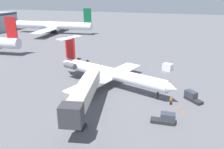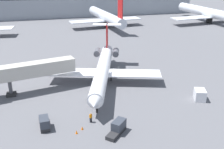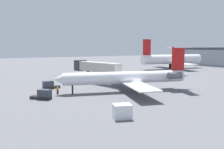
# 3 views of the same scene
# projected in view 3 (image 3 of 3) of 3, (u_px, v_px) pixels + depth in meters

# --- Properties ---
(ground_plane) EXTENTS (400.00, 400.00, 0.10)m
(ground_plane) POSITION_uv_depth(u_px,v_px,m) (138.00, 92.00, 49.65)
(ground_plane) COLOR #5B5B60
(regional_jet) EXTENTS (24.25, 31.14, 10.06)m
(regional_jet) POSITION_uv_depth(u_px,v_px,m) (130.00, 77.00, 50.14)
(regional_jet) COLOR white
(regional_jet) RESTS_ON ground_plane
(jet_bridge) EXTENTS (17.93, 6.39, 6.17)m
(jet_bridge) POSITION_uv_depth(u_px,v_px,m) (94.00, 67.00, 62.80)
(jet_bridge) COLOR #B7B2A8
(jet_bridge) RESTS_ON ground_plane
(ground_crew_marshaller) EXTENTS (0.47, 0.46, 1.69)m
(ground_crew_marshaller) POSITION_uv_depth(u_px,v_px,m) (58.00, 90.00, 47.32)
(ground_crew_marshaller) COLOR black
(ground_crew_marshaller) RESTS_ON ground_plane
(baggage_tug_lead) EXTENTS (3.78, 3.85, 1.90)m
(baggage_tug_lead) POSITION_uv_depth(u_px,v_px,m) (43.00, 95.00, 42.50)
(baggage_tug_lead) COLOR #262628
(baggage_tug_lead) RESTS_ON ground_plane
(baggage_tug_trailing) EXTENTS (1.63, 4.08, 1.90)m
(baggage_tug_trailing) POSITION_uv_depth(u_px,v_px,m) (50.00, 85.00, 53.53)
(baggage_tug_trailing) COLOR #262628
(baggage_tug_trailing) RESTS_ON ground_plane
(cargo_container_uld) EXTENTS (2.65, 3.01, 1.99)m
(cargo_container_uld) POSITION_uv_depth(u_px,v_px,m) (122.00, 111.00, 30.90)
(cargo_container_uld) COLOR silver
(cargo_container_uld) RESTS_ON ground_plane
(traffic_cone_near) EXTENTS (0.36, 0.36, 0.55)m
(traffic_cone_near) POSITION_uv_depth(u_px,v_px,m) (47.00, 92.00, 47.89)
(traffic_cone_near) COLOR orange
(traffic_cone_near) RESTS_ON ground_plane
(traffic_cone_mid) EXTENTS (0.36, 0.36, 0.55)m
(traffic_cone_mid) POSITION_uv_depth(u_px,v_px,m) (42.00, 92.00, 48.27)
(traffic_cone_mid) COLOR orange
(traffic_cone_mid) RESTS_ON ground_plane
(parked_airliner_west_end) EXTENTS (28.03, 33.00, 13.76)m
(parked_airliner_west_end) POSITION_uv_depth(u_px,v_px,m) (172.00, 59.00, 105.68)
(parked_airliner_west_end) COLOR white
(parked_airliner_west_end) RESTS_ON ground_plane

